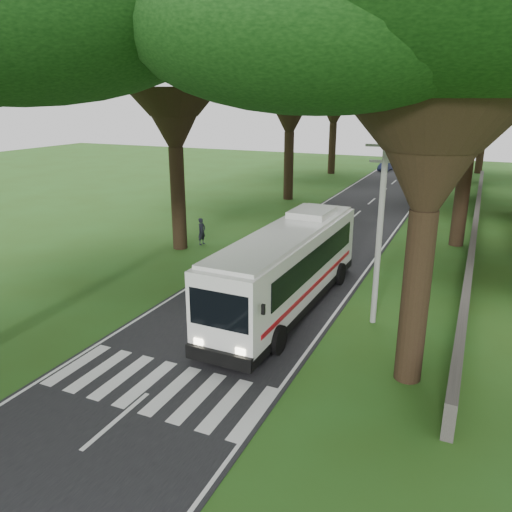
{
  "coord_description": "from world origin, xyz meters",
  "views": [
    {
      "loc": [
        8.97,
        -13.81,
        9.15
      ],
      "look_at": [
        -0.04,
        6.13,
        2.2
      ],
      "focal_mm": 35.0,
      "sensor_mm": 36.0,
      "label": 1
    }
  ],
  "objects_px": {
    "pole_far": "(451,145)",
    "pedestrian": "(202,231)",
    "coach_bus": "(288,266)",
    "distant_car_b": "(386,166)",
    "pole_mid": "(432,167)",
    "pole_near": "(380,227)",
    "distant_car_c": "(422,158)"
  },
  "relations": [
    {
      "from": "pole_near",
      "to": "pedestrian",
      "type": "distance_m",
      "value": 14.97
    },
    {
      "from": "coach_bus",
      "to": "distant_car_c",
      "type": "bearing_deg",
      "value": 92.01
    },
    {
      "from": "pedestrian",
      "to": "distant_car_b",
      "type": "bearing_deg",
      "value": 2.03
    },
    {
      "from": "pole_mid",
      "to": "coach_bus",
      "type": "bearing_deg",
      "value": -101.04
    },
    {
      "from": "pole_near",
      "to": "coach_bus",
      "type": "xyz_separation_m",
      "value": [
        -3.91,
        -0.02,
        -2.21
      ]
    },
    {
      "from": "pole_mid",
      "to": "coach_bus",
      "type": "xyz_separation_m",
      "value": [
        -3.91,
        -20.02,
        -2.21
      ]
    },
    {
      "from": "pole_near",
      "to": "pedestrian",
      "type": "relative_size",
      "value": 4.55
    },
    {
      "from": "pole_far",
      "to": "pedestrian",
      "type": "height_order",
      "value": "pole_far"
    },
    {
      "from": "pole_near",
      "to": "coach_bus",
      "type": "height_order",
      "value": "pole_near"
    },
    {
      "from": "pole_near",
      "to": "pole_mid",
      "type": "distance_m",
      "value": 20.0
    },
    {
      "from": "pole_far",
      "to": "distant_car_c",
      "type": "bearing_deg",
      "value": 105.33
    },
    {
      "from": "coach_bus",
      "to": "distant_car_b",
      "type": "xyz_separation_m",
      "value": [
        -4.26,
        47.5,
        -1.34
      ]
    },
    {
      "from": "pole_near",
      "to": "coach_bus",
      "type": "bearing_deg",
      "value": -179.76
    },
    {
      "from": "coach_bus",
      "to": "pole_mid",
      "type": "bearing_deg",
      "value": 80.17
    },
    {
      "from": "coach_bus",
      "to": "distant_car_b",
      "type": "height_order",
      "value": "coach_bus"
    },
    {
      "from": "distant_car_c",
      "to": "distant_car_b",
      "type": "bearing_deg",
      "value": 52.51
    },
    {
      "from": "distant_car_b",
      "to": "distant_car_c",
      "type": "height_order",
      "value": "distant_car_c"
    },
    {
      "from": "pole_mid",
      "to": "pole_far",
      "type": "relative_size",
      "value": 1.0
    },
    {
      "from": "pole_near",
      "to": "pedestrian",
      "type": "height_order",
      "value": "pole_near"
    },
    {
      "from": "distant_car_c",
      "to": "pole_near",
      "type": "bearing_deg",
      "value": 76.94
    },
    {
      "from": "distant_car_b",
      "to": "pedestrian",
      "type": "height_order",
      "value": "pedestrian"
    },
    {
      "from": "pole_mid",
      "to": "pedestrian",
      "type": "relative_size",
      "value": 4.55
    },
    {
      "from": "distant_car_b",
      "to": "pedestrian",
      "type": "relative_size",
      "value": 2.1
    },
    {
      "from": "distant_car_b",
      "to": "pedestrian",
      "type": "xyz_separation_m",
      "value": [
        -4.48,
        -40.2,
        0.24
      ]
    },
    {
      "from": "pole_far",
      "to": "pedestrian",
      "type": "distance_m",
      "value": 35.23
    },
    {
      "from": "pole_mid",
      "to": "coach_bus",
      "type": "height_order",
      "value": "pole_mid"
    },
    {
      "from": "pole_far",
      "to": "pole_mid",
      "type": "bearing_deg",
      "value": -90.0
    },
    {
      "from": "pole_far",
      "to": "coach_bus",
      "type": "distance_m",
      "value": 40.27
    },
    {
      "from": "pole_near",
      "to": "pedestrian",
      "type": "xyz_separation_m",
      "value": [
        -12.65,
        7.28,
        -3.3
      ]
    },
    {
      "from": "distant_car_c",
      "to": "pole_far",
      "type": "bearing_deg",
      "value": 87.57
    },
    {
      "from": "pole_mid",
      "to": "pole_far",
      "type": "height_order",
      "value": "same"
    },
    {
      "from": "pole_mid",
      "to": "pole_far",
      "type": "distance_m",
      "value": 20.0
    }
  ]
}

